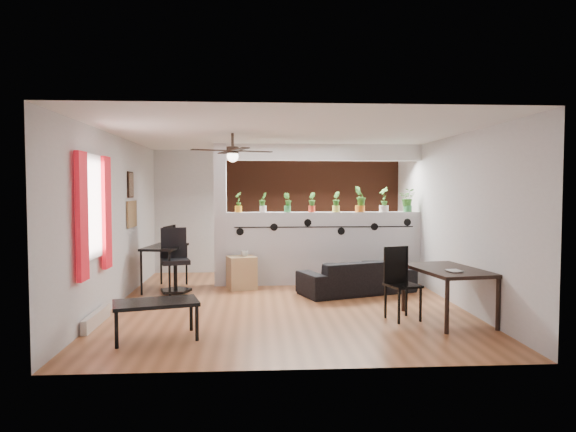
# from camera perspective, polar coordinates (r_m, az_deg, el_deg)

# --- Properties ---
(room_shell) EXTENTS (6.30, 7.10, 2.90)m
(room_shell) POSITION_cam_1_polar(r_m,az_deg,el_deg) (7.97, -0.28, -0.41)
(room_shell) COLOR brown
(room_shell) RESTS_ON ground
(partition_wall) EXTENTS (3.60, 0.18, 1.35)m
(partition_wall) POSITION_cam_1_polar(r_m,az_deg,el_deg) (9.59, 4.00, -3.59)
(partition_wall) COLOR #BCBCC1
(partition_wall) RESTS_ON ground
(ceiling_header) EXTENTS (3.60, 0.18, 0.30)m
(ceiling_header) POSITION_cam_1_polar(r_m,az_deg,el_deg) (9.55, 4.03, 7.05)
(ceiling_header) COLOR silver
(ceiling_header) RESTS_ON room_shell
(pier_column) EXTENTS (0.22, 0.20, 2.60)m
(pier_column) POSITION_cam_1_polar(r_m,az_deg,el_deg) (9.47, -7.52, 0.10)
(pier_column) COLOR #BCBCC1
(pier_column) RESTS_ON ground
(brick_panel) EXTENTS (3.90, 0.05, 2.60)m
(brick_panel) POSITION_cam_1_polar(r_m,az_deg,el_deg) (10.99, 3.00, 0.52)
(brick_panel) COLOR #A64F30
(brick_panel) RESTS_ON ground
(vine_decal) EXTENTS (3.31, 0.01, 0.30)m
(vine_decal) POSITION_cam_1_polar(r_m,az_deg,el_deg) (9.45, 4.08, -1.22)
(vine_decal) COLOR black
(vine_decal) RESTS_ON partition_wall
(window_assembly) EXTENTS (0.09, 1.30, 1.55)m
(window_assembly) POSITION_cam_1_polar(r_m,az_deg,el_deg) (7.06, -20.86, 0.65)
(window_assembly) COLOR white
(window_assembly) RESTS_ON room_shell
(baseboard_heater) EXTENTS (0.08, 1.00, 0.18)m
(baseboard_heater) POSITION_cam_1_polar(r_m,az_deg,el_deg) (7.25, -20.53, -10.62)
(baseboard_heater) COLOR silver
(baseboard_heater) RESTS_ON ground
(corkboard) EXTENTS (0.03, 0.60, 0.45)m
(corkboard) POSITION_cam_1_polar(r_m,az_deg,el_deg) (9.15, -16.95, 0.21)
(corkboard) COLOR olive
(corkboard) RESTS_ON room_shell
(framed_art) EXTENTS (0.03, 0.34, 0.44)m
(framed_art) POSITION_cam_1_polar(r_m,az_deg,el_deg) (9.09, -17.09, 3.34)
(framed_art) COLOR #8C7259
(framed_art) RESTS_ON room_shell
(ceiling_fan) EXTENTS (1.19, 1.19, 0.43)m
(ceiling_fan) POSITION_cam_1_polar(r_m,az_deg,el_deg) (7.67, -6.18, 7.02)
(ceiling_fan) COLOR black
(ceiling_fan) RESTS_ON room_shell
(potted_plant_0) EXTENTS (0.21, 0.23, 0.37)m
(potted_plant_0) POSITION_cam_1_polar(r_m,az_deg,el_deg) (9.45, -5.53, 1.62)
(potted_plant_0) COLOR orange
(potted_plant_0) RESTS_ON partition_wall
(potted_plant_1) EXTENTS (0.22, 0.21, 0.37)m
(potted_plant_1) POSITION_cam_1_polar(r_m,az_deg,el_deg) (9.44, -2.79, 1.61)
(potted_plant_1) COLOR white
(potted_plant_1) RESTS_ON partition_wall
(potted_plant_2) EXTENTS (0.20, 0.18, 0.36)m
(potted_plant_2) POSITION_cam_1_polar(r_m,az_deg,el_deg) (9.46, -0.06, 1.59)
(potted_plant_2) COLOR #2F8240
(potted_plant_2) RESTS_ON partition_wall
(potted_plant_3) EXTENTS (0.17, 0.20, 0.37)m
(potted_plant_3) POSITION_cam_1_polar(r_m,az_deg,el_deg) (9.50, 2.66, 1.62)
(potted_plant_3) COLOR red
(potted_plant_3) RESTS_ON partition_wall
(potted_plant_4) EXTENTS (0.15, 0.19, 0.38)m
(potted_plant_4) POSITION_cam_1_polar(r_m,az_deg,el_deg) (9.56, 5.36, 1.66)
(potted_plant_4) COLOR #D4CD4A
(potted_plant_4) RESTS_ON partition_wall
(potted_plant_5) EXTENTS (0.29, 0.25, 0.48)m
(potted_plant_5) POSITION_cam_1_polar(r_m,az_deg,el_deg) (9.64, 8.01, 1.96)
(potted_plant_5) COLOR orange
(potted_plant_5) RESTS_ON partition_wall
(potted_plant_6) EXTENTS (0.27, 0.30, 0.47)m
(potted_plant_6) POSITION_cam_1_polar(r_m,az_deg,el_deg) (9.74, 10.62, 1.90)
(potted_plant_6) COLOR white
(potted_plant_6) RESTS_ON partition_wall
(potted_plant_7) EXTENTS (0.27, 0.25, 0.43)m
(potted_plant_7) POSITION_cam_1_polar(r_m,az_deg,el_deg) (9.86, 13.16, 1.78)
(potted_plant_7) COLOR #318745
(potted_plant_7) RESTS_ON partition_wall
(sofa) EXTENTS (2.01, 1.31, 0.55)m
(sofa) POSITION_cam_1_polar(r_m,az_deg,el_deg) (8.89, 7.68, -6.74)
(sofa) COLOR black
(sofa) RESTS_ON ground
(cube_shelf) EXTENTS (0.57, 0.54, 0.58)m
(cube_shelf) POSITION_cam_1_polar(r_m,az_deg,el_deg) (9.22, -5.17, -6.27)
(cube_shelf) COLOR tan
(cube_shelf) RESTS_ON ground
(cup) EXTENTS (0.13, 0.13, 0.10)m
(cup) POSITION_cam_1_polar(r_m,az_deg,el_deg) (9.17, -4.87, -4.17)
(cup) COLOR gray
(cup) RESTS_ON cube_shelf
(computer_desk) EXTENTS (0.72, 1.15, 0.78)m
(computer_desk) POSITION_cam_1_polar(r_m,az_deg,el_deg) (9.30, -13.52, -3.69)
(computer_desk) COLOR black
(computer_desk) RESTS_ON ground
(monitor) EXTENTS (0.34, 0.11, 0.19)m
(monitor) POSITION_cam_1_polar(r_m,az_deg,el_deg) (9.43, -13.38, -2.57)
(monitor) COLOR black
(monitor) RESTS_ON computer_desk
(office_chair) EXTENTS (0.56, 0.57, 1.08)m
(office_chair) POSITION_cam_1_polar(r_m,az_deg,el_deg) (9.05, -12.46, -5.30)
(office_chair) COLOR black
(office_chair) RESTS_ON ground
(dining_table) EXTENTS (0.98, 1.40, 0.71)m
(dining_table) POSITION_cam_1_polar(r_m,az_deg,el_deg) (7.29, 17.31, -6.15)
(dining_table) COLOR black
(dining_table) RESTS_ON ground
(book) EXTENTS (0.18, 0.23, 0.02)m
(book) POSITION_cam_1_polar(r_m,az_deg,el_deg) (6.97, 17.43, -5.86)
(book) COLOR gray
(book) RESTS_ON dining_table
(folding_chair) EXTENTS (0.50, 0.50, 0.98)m
(folding_chair) POSITION_cam_1_polar(r_m,az_deg,el_deg) (7.23, 12.27, -6.57)
(folding_chair) COLOR black
(folding_chair) RESTS_ON ground
(coffee_table) EXTENTS (1.08, 0.78, 0.45)m
(coffee_table) POSITION_cam_1_polar(r_m,az_deg,el_deg) (6.34, -14.48, -9.57)
(coffee_table) COLOR black
(coffee_table) RESTS_ON ground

